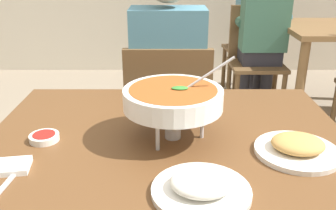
% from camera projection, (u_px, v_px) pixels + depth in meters
% --- Properties ---
extents(dining_table_main, '(1.14, 0.89, 0.77)m').
position_uv_depth(dining_table_main, '(168.00, 171.00, 1.19)').
color(dining_table_main, brown).
rests_on(dining_table_main, ground_plane).
extents(chair_diner_main, '(0.44, 0.44, 0.90)m').
position_uv_depth(chair_diner_main, '(168.00, 117.00, 1.93)').
color(chair_diner_main, brown).
rests_on(chair_diner_main, ground_plane).
extents(diner_main, '(0.40, 0.45, 1.31)m').
position_uv_depth(diner_main, '(168.00, 72.00, 1.87)').
color(diner_main, '#2D2D38').
rests_on(diner_main, ground_plane).
extents(curry_bowl, '(0.33, 0.30, 0.26)m').
position_uv_depth(curry_bowl, '(173.00, 99.00, 1.10)').
color(curry_bowl, silver).
rests_on(curry_bowl, dining_table_main).
extents(rice_plate, '(0.24, 0.24, 0.06)m').
position_uv_depth(rice_plate, '(201.00, 187.00, 0.87)').
color(rice_plate, white).
rests_on(rice_plate, dining_table_main).
extents(appetizer_plate, '(0.24, 0.24, 0.06)m').
position_uv_depth(appetizer_plate, '(297.00, 147.00, 1.05)').
color(appetizer_plate, white).
rests_on(appetizer_plate, dining_table_main).
extents(sauce_dish, '(0.09, 0.09, 0.02)m').
position_uv_depth(sauce_dish, '(44.00, 137.00, 1.13)').
color(sauce_dish, white).
rests_on(sauce_dish, dining_table_main).
extents(napkin_folded, '(0.13, 0.10, 0.02)m').
position_uv_depth(napkin_folded, '(6.00, 167.00, 0.98)').
color(napkin_folded, white).
rests_on(napkin_folded, dining_table_main).
extents(spoon_utensil, '(0.03, 0.17, 0.01)m').
position_uv_depth(spoon_utensil, '(11.00, 179.00, 0.93)').
color(spoon_utensil, silver).
rests_on(spoon_utensil, dining_table_main).
extents(chair_bg_left, '(0.44, 0.44, 0.90)m').
position_uv_depth(chair_bg_left, '(255.00, 54.00, 3.16)').
color(chair_bg_left, brown).
rests_on(chair_bg_left, ground_plane).
extents(chair_bg_right, '(0.50, 0.50, 0.90)m').
position_uv_depth(chair_bg_right, '(260.00, 42.00, 3.58)').
color(chair_bg_right, brown).
rests_on(chair_bg_right, ground_plane).
extents(patron_bg_left, '(0.40, 0.45, 1.31)m').
position_uv_depth(patron_bg_left, '(263.00, 28.00, 2.99)').
color(patron_bg_left, '#2D2D38').
rests_on(patron_bg_left, ground_plane).
extents(patron_bg_right, '(0.45, 0.40, 1.31)m').
position_uv_depth(patron_bg_right, '(253.00, 18.00, 3.41)').
color(patron_bg_right, '#2D2D38').
rests_on(patron_bg_right, ground_plane).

